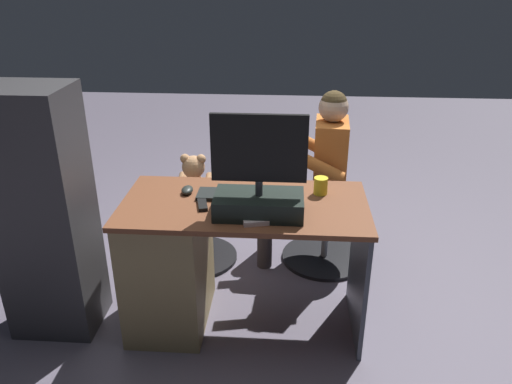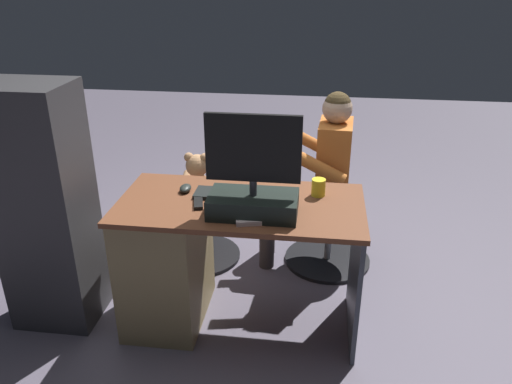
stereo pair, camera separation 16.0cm
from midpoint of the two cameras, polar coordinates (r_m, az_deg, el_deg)
name	(u,v)px [view 1 (the left image)]	position (r m, az deg, el deg)	size (l,w,h in m)	color
ground_plane	(250,284)	(3.26, -2.06, -10.40)	(10.00, 10.00, 0.00)	slate
desk	(186,258)	(2.79, -9.62, -7.44)	(1.26, 0.63, 0.75)	brown
monitor	(259,189)	(2.40, -1.57, 0.28)	(0.45, 0.24, 0.50)	black
keyboard	(237,195)	(2.63, -3.85, -0.35)	(0.42, 0.14, 0.02)	black
computer_mouse	(187,190)	(2.70, -9.49, 0.21)	(0.06, 0.10, 0.04)	#252B27
cup	(321,186)	(2.66, 5.64, 0.68)	(0.07, 0.07, 0.09)	yellow
tv_remote	(202,204)	(2.56, -7.89, -1.34)	(0.04, 0.15, 0.02)	black
notebook_binder	(262,209)	(2.47, -1.22, -2.00)	(0.22, 0.30, 0.02)	silver
office_chair_teddy	(197,226)	(3.42, -8.07, -3.86)	(0.53, 0.53, 0.43)	black
teddy_bear	(195,180)	(3.28, -8.37, 1.31)	(0.23, 0.23, 0.33)	tan
visitor_chair	(326,228)	(3.41, 6.57, -4.09)	(0.58, 0.58, 0.43)	black
person	(315,168)	(3.21, 5.32, 2.71)	(0.58, 0.50, 1.17)	orange
equipment_rack	(44,216)	(2.85, -24.37, -2.47)	(0.44, 0.36, 1.35)	#343335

